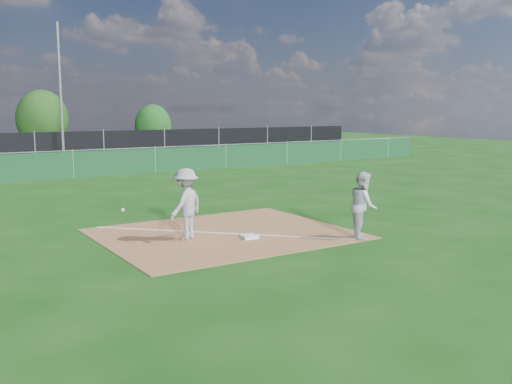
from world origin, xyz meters
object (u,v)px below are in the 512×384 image
Objects in this scene: car_right at (107,145)px; tree_mid at (42,119)px; play_at_first at (186,204)px; car_mid at (20,146)px; runner at (363,205)px; tree_right at (153,125)px; first_base at (249,236)px; light_pole at (61,93)px.

car_right is 0.89× the size of tree_mid.
car_mid is at bearing 87.78° from play_at_first.
runner is at bearing -159.66° from car_mid.
tree_mid is (3.02, 7.27, 1.57)m from car_mid.
car_right is 6.82m from tree_right.
first_base is 0.09× the size of car_right.
car_right is at bearing -64.33° from tree_mid.
car_right is at bearing 75.68° from play_at_first.
first_base is 0.11× the size of tree_right.
runner is 34.87m from tree_right.
tree_right is at bearing 20.65° from runner.
tree_right reaches higher than car_right.
play_at_first is 33.86m from tree_mid.
play_at_first reaches higher than car_mid.
car_mid is (-2.68, 28.49, -0.04)m from runner.
runner is 29.79m from car_right.
car_right is at bearing 52.10° from light_pole.
light_pole is 1.75× the size of tree_mid.
tree_mid is (0.34, 35.76, 1.54)m from runner.
light_pole reaches higher than car_right.
light_pole is 1.97× the size of car_right.
car_mid is at bearing 75.75° from car_right.
tree_mid is at bearing 0.83° from car_right.
tree_right is at bearing 68.81° from play_at_first.
first_base is 0.23× the size of runner.
car_right is 1.16× the size of tree_right.
runner reaches higher than first_base.
play_at_first is 0.49× the size of tree_mid.
runner is (2.38, -1.44, 0.76)m from first_base.
runner is at bearing -104.21° from tree_right.
car_mid is at bearing -154.74° from tree_right.
light_pole is 21.69× the size of first_base.
tree_right reaches higher than car_mid.
light_pole is at bearing -134.45° from tree_right.
first_base is at bearing 93.78° from runner.
play_at_first is at bearing -111.19° from tree_right.
tree_right is (5.26, 4.18, 1.20)m from car_right.
runner is 0.36× the size of tree_mid.
tree_mid reaches higher than runner.
light_pole is 3.56× the size of play_at_first.
runner is 0.35× the size of car_mid.
tree_mid reaches higher than car_right.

